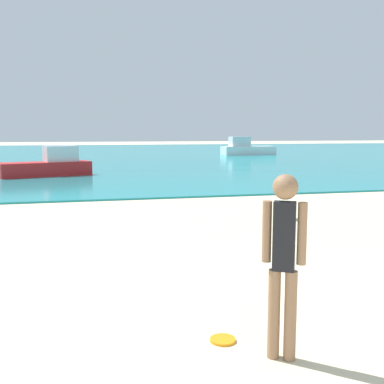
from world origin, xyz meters
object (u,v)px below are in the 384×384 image
at_px(frisbee, 223,340).
at_px(boat_far, 246,149).
at_px(boat_near, 49,166).
at_px(person_standing, 284,256).
at_px(beach_ball, 286,210).

xyz_separation_m(frisbee, boat_far, (12.82, 34.01, 0.60)).
bearing_deg(boat_far, boat_near, -137.31).
distance_m(person_standing, frisbee, 1.12).
xyz_separation_m(boat_far, beach_ball, (-9.48, -28.28, -0.39)).
relative_size(person_standing, boat_far, 0.35).
bearing_deg(boat_near, frisbee, 80.55).
bearing_deg(person_standing, boat_far, -79.70).
bearing_deg(boat_near, boat_far, -151.68).
bearing_deg(beach_ball, frisbee, -120.27).
bearing_deg(beach_ball, boat_near, 116.82).
xyz_separation_m(person_standing, boat_far, (12.41, 34.46, -0.34)).
bearing_deg(person_standing, frisbee, -17.93).
relative_size(person_standing, frisbee, 6.61).
height_order(frisbee, boat_far, boat_far).
relative_size(person_standing, beach_ball, 3.84).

